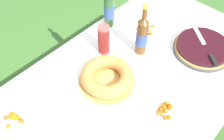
% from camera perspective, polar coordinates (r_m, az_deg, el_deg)
% --- Properties ---
extents(ground_plane, '(16.00, 16.00, 0.00)m').
position_cam_1_polar(ground_plane, '(2.12, 3.74, -15.05)').
color(ground_plane, '#3D6B2D').
extents(garden_table, '(1.80, 1.02, 0.78)m').
position_cam_1_polar(garden_table, '(1.50, 5.10, -3.56)').
color(garden_table, '#A87A47').
rests_on(garden_table, ground_plane).
extents(tablecloth, '(1.81, 1.03, 0.10)m').
position_cam_1_polar(tablecloth, '(1.46, 5.26, -2.22)').
color(tablecloth, white).
rests_on(tablecloth, garden_table).
extents(berry_tart, '(0.36, 0.36, 0.06)m').
position_cam_1_polar(berry_tart, '(1.66, 20.01, 4.74)').
color(berry_tart, '#38383D').
rests_on(berry_tart, tablecloth).
extents(serving_knife, '(0.25, 0.31, 0.01)m').
position_cam_1_polar(serving_knife, '(1.62, 20.70, 4.87)').
color(serving_knife, silver).
rests_on(serving_knife, berry_tart).
extents(bundt_cake, '(0.33, 0.33, 0.08)m').
position_cam_1_polar(bundt_cake, '(1.40, -1.11, -1.50)').
color(bundt_cake, tan).
rests_on(bundt_cake, tablecloth).
extents(cup_stack, '(0.07, 0.07, 0.20)m').
position_cam_1_polar(cup_stack, '(1.51, -1.90, 6.93)').
color(cup_stack, '#E04C47').
rests_on(cup_stack, tablecloth).
extents(cider_bottle_green, '(0.07, 0.07, 0.35)m').
position_cam_1_polar(cider_bottle_green, '(1.69, -0.62, 13.93)').
color(cider_bottle_green, '#2D562D').
rests_on(cider_bottle_green, tablecloth).
extents(cider_bottle_amber, '(0.07, 0.07, 0.35)m').
position_cam_1_polar(cider_bottle_amber, '(1.50, 6.88, 7.87)').
color(cider_bottle_amber, brown).
rests_on(cider_bottle_amber, tablecloth).
extents(snack_plate_near, '(0.20, 0.20, 0.05)m').
position_cam_1_polar(snack_plate_near, '(1.33, 11.97, -9.13)').
color(snack_plate_near, white).
rests_on(snack_plate_near, tablecloth).
extents(snack_plate_left, '(0.19, 0.19, 0.06)m').
position_cam_1_polar(snack_plate_left, '(1.37, -21.38, -10.52)').
color(snack_plate_left, white).
rests_on(snack_plate_left, tablecloth).
extents(snack_plate_far, '(0.21, 0.21, 0.06)m').
position_cam_1_polar(snack_plate_far, '(1.72, 7.76, 8.93)').
color(snack_plate_far, white).
rests_on(snack_plate_far, tablecloth).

